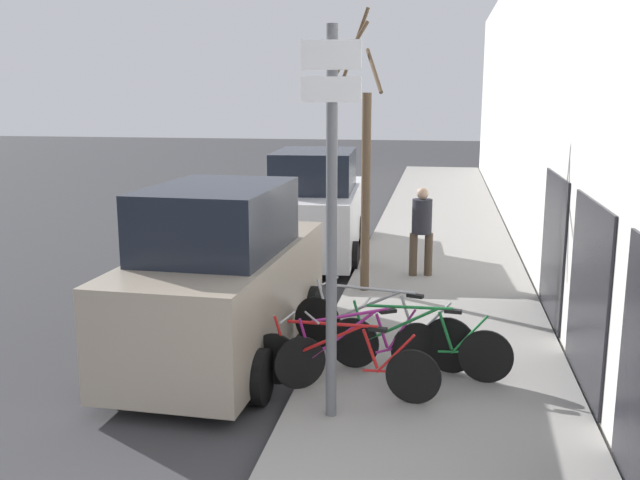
{
  "coord_description": "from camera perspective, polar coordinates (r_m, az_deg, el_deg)",
  "views": [
    {
      "loc": [
        2.56,
        -3.01,
        3.43
      ],
      "look_at": [
        0.72,
        7.77,
        1.19
      ],
      "focal_mm": 40.0,
      "sensor_mm": 36.0,
      "label": 1
    }
  ],
  "objects": [
    {
      "name": "pedestrian_near",
      "position": [
        13.07,
        8.14,
        1.19
      ],
      "size": [
        0.42,
        0.36,
        1.63
      ],
      "rotation": [
        0.0,
        0.0,
        3.35
      ],
      "color": "#4C3D2D",
      "rests_on": "sidewalk_curb"
    },
    {
      "name": "bicycle_2",
      "position": [
        8.59,
        7.86,
        -8.3
      ],
      "size": [
        2.19,
        0.46,
        0.87
      ],
      "rotation": [
        0.0,
        0.0,
        1.44
      ],
      "color": "black",
      "rests_on": "sidewalk_curb"
    },
    {
      "name": "parked_car_1",
      "position": [
        15.15,
        -0.34,
        2.54
      ],
      "size": [
        2.19,
        4.75,
        2.28
      ],
      "rotation": [
        0.0,
        0.0,
        0.06
      ],
      "color": "silver",
      "rests_on": "ground"
    },
    {
      "name": "ground_plane",
      "position": [
        14.84,
        -0.52,
        -1.75
      ],
      "size": [
        80.0,
        80.0,
        0.0
      ],
      "primitive_type": "plane",
      "color": "#333335"
    },
    {
      "name": "parked_car_0",
      "position": [
        9.37,
        -7.77,
        -3.22
      ],
      "size": [
        2.06,
        4.42,
        2.31
      ],
      "rotation": [
        0.0,
        0.0,
        -0.04
      ],
      "color": "gray",
      "rests_on": "ground"
    },
    {
      "name": "signpost",
      "position": [
        7.0,
        0.93,
        2.12
      ],
      "size": [
        0.57,
        0.13,
        3.93
      ],
      "color": "#595B60",
      "rests_on": "sidewalk_curb"
    },
    {
      "name": "building_facade",
      "position": [
        17.02,
        15.99,
        10.51
      ],
      "size": [
        0.23,
        32.0,
        6.5
      ],
      "color": "silver",
      "rests_on": "ground"
    },
    {
      "name": "bicycle_1",
      "position": [
        8.38,
        3.13,
        -8.79
      ],
      "size": [
        1.8,
        1.05,
        0.84
      ],
      "rotation": [
        0.0,
        0.0,
        2.09
      ],
      "color": "black",
      "rests_on": "sidewalk_curb"
    },
    {
      "name": "bicycle_3",
      "position": [
        9.02,
        4.85,
        -7.06
      ],
      "size": [
        2.36,
        0.89,
        0.94
      ],
      "rotation": [
        0.0,
        0.0,
        1.23
      ],
      "color": "black",
      "rests_on": "sidewalk_curb"
    },
    {
      "name": "bicycle_0",
      "position": [
        8.01,
        1.77,
        -9.76
      ],
      "size": [
        2.19,
        0.52,
        0.84
      ],
      "rotation": [
        0.0,
        0.0,
        1.41
      ],
      "color": "black",
      "rests_on": "sidewalk_curb"
    },
    {
      "name": "street_tree",
      "position": [
        11.85,
        3.56,
        5.39
      ],
      "size": [
        1.05,
        1.46,
        4.63
      ],
      "color": "brown",
      "rests_on": "sidewalk_curb"
    },
    {
      "name": "sidewalk_curb",
      "position": [
        17.33,
        9.63,
        0.29
      ],
      "size": [
        3.2,
        32.0,
        0.15
      ],
      "color": "gray",
      "rests_on": "ground"
    }
  ]
}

